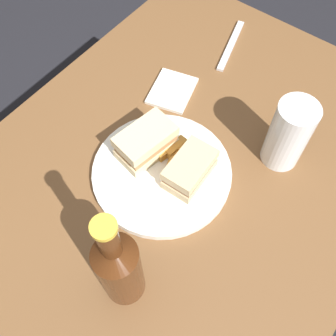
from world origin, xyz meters
TOP-DOWN VIEW (x-y plane):
  - ground_plane at (0.00, 0.00)m, footprint 6.00×6.00m
  - dining_table at (0.00, 0.00)m, footprint 1.08×0.77m
  - plate at (-0.01, 0.02)m, footprint 0.28×0.28m
  - sandwich_half_left at (0.01, -0.03)m, footprint 0.11×0.07m
  - sandwich_half_right at (0.01, 0.08)m, footprint 0.13×0.09m
  - potato_wedge_front at (0.03, 0.04)m, footprint 0.05×0.03m
  - potato_wedge_middle at (0.05, 0.02)m, footprint 0.04×0.05m
  - potato_wedge_back at (0.04, 0.03)m, footprint 0.05×0.02m
  - potato_wedge_left_edge at (0.06, 0.06)m, footprint 0.04×0.05m
  - potato_wedge_right_edge at (0.02, 0.02)m, footprint 0.06×0.04m
  - potato_wedge_stray at (0.04, -0.02)m, footprint 0.05×0.05m
  - pint_glass at (0.17, -0.14)m, footprint 0.08×0.08m
  - cider_bottle at (-0.22, -0.06)m, footprint 0.07×0.07m
  - napkin at (0.17, 0.14)m, footprint 0.13×0.12m
  - fork at (0.38, 0.11)m, footprint 0.18×0.06m

SIDE VIEW (x-z plane):
  - ground_plane at x=0.00m, z-range 0.00..0.00m
  - dining_table at x=0.00m, z-range 0.00..0.72m
  - fork at x=0.38m, z-range 0.72..0.73m
  - napkin at x=0.17m, z-range 0.72..0.73m
  - plate at x=-0.01m, z-range 0.72..0.74m
  - potato_wedge_right_edge at x=0.02m, z-range 0.74..0.76m
  - potato_wedge_left_edge at x=0.06m, z-range 0.74..0.76m
  - potato_wedge_front at x=0.03m, z-range 0.74..0.76m
  - potato_wedge_middle at x=0.05m, z-range 0.74..0.76m
  - potato_wedge_back at x=0.04m, z-range 0.74..0.76m
  - potato_wedge_stray at x=0.04m, z-range 0.74..0.76m
  - sandwich_half_left at x=0.01m, z-range 0.74..0.80m
  - sandwich_half_right at x=0.01m, z-range 0.74..0.80m
  - pint_glass at x=0.17m, z-range 0.71..0.87m
  - cider_bottle at x=-0.22m, z-range 0.69..0.97m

